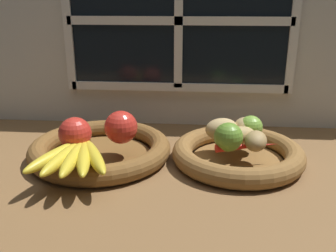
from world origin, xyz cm
name	(u,v)px	position (x,y,z in cm)	size (l,w,h in cm)	color
ground_plane	(171,168)	(0.00, 0.00, -1.50)	(140.00, 90.00, 3.00)	brown
back_wall	(179,31)	(0.00, 29.77, 27.88)	(140.00, 4.60, 55.00)	silver
fruit_bowl_left	(100,150)	(-17.35, 1.44, 2.20)	(34.24, 34.24, 4.76)	brown
fruit_bowl_right	(238,154)	(15.74, 1.44, 2.21)	(31.03, 31.03, 4.76)	brown
apple_red_front	(75,133)	(-21.23, -4.46, 8.46)	(7.39, 7.39, 7.39)	red
apple_red_right	(121,127)	(-11.69, 0.37, 8.65)	(7.78, 7.78, 7.78)	red
banana_bunch_front	(75,156)	(-19.12, -11.61, 6.20)	(17.96, 19.85, 2.89)	gold
potato_oblong	(222,129)	(11.90, 4.43, 7.36)	(8.10, 5.63, 5.19)	tan
potato_back	(246,128)	(17.87, 6.14, 7.27)	(6.34, 5.98, 5.02)	tan
potato_small	(256,141)	(19.15, -1.97, 6.99)	(6.86, 4.90, 4.45)	#A38451
potato_large	(239,136)	(15.74, 1.44, 6.90)	(8.33, 4.53, 4.27)	tan
lime_near	(228,137)	(12.98, -2.69, 8.01)	(6.50, 6.50, 6.50)	olive
lime_far	(251,127)	(18.96, 5.58, 7.60)	(5.67, 5.67, 5.67)	#7AAD3D
chili_pepper	(247,146)	(17.38, -2.06, 5.71)	(1.89, 1.89, 14.78)	red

